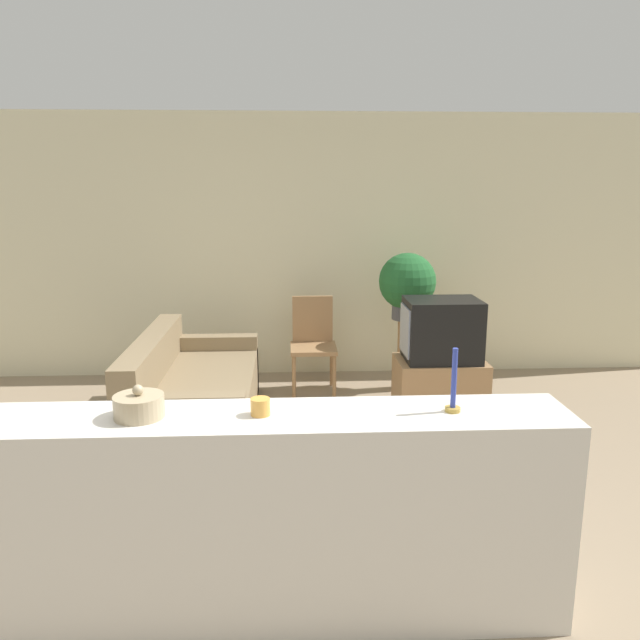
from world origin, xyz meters
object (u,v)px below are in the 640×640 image
(decorative_bowl, at_px, (139,406))
(couch, at_px, (192,395))
(potted_plant, at_px, (407,283))
(television, at_px, (441,330))
(wooden_chair, at_px, (313,340))

(decorative_bowl, bearing_deg, couch, 93.67)
(couch, height_order, potted_plant, potted_plant)
(television, relative_size, potted_plant, 0.99)
(decorative_bowl, bearing_deg, television, 51.95)
(couch, xyz_separation_m, potted_plant, (1.95, 0.91, 0.78))
(decorative_bowl, bearing_deg, wooden_chair, 74.83)
(potted_plant, bearing_deg, wooden_chair, 178.92)
(wooden_chair, height_order, potted_plant, potted_plant)
(couch, height_order, television, television)
(television, xyz_separation_m, decorative_bowl, (-1.95, -2.49, 0.27))
(television, height_order, potted_plant, potted_plant)
(potted_plant, height_order, decorative_bowl, potted_plant)
(couch, relative_size, potted_plant, 2.87)
(potted_plant, xyz_separation_m, decorative_bowl, (-1.79, -3.26, -0.01))
(television, relative_size, wooden_chair, 0.69)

